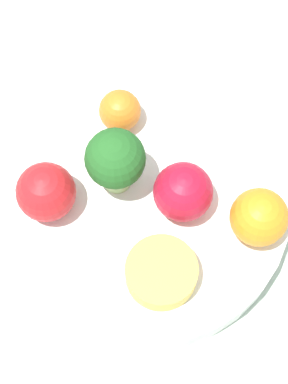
# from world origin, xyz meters

# --- Properties ---
(ground_plane) EXTENTS (6.00, 6.00, 0.00)m
(ground_plane) POSITION_xyz_m (0.00, 0.00, 0.00)
(ground_plane) COLOR gray
(table_surface) EXTENTS (1.20, 1.20, 0.02)m
(table_surface) POSITION_xyz_m (0.00, 0.00, 0.01)
(table_surface) COLOR #B2C6B2
(table_surface) RESTS_ON ground_plane
(bowl) EXTENTS (0.23, 0.23, 0.03)m
(bowl) POSITION_xyz_m (0.00, 0.00, 0.04)
(bowl) COLOR white
(bowl) RESTS_ON table_surface
(broccoli) EXTENTS (0.05, 0.05, 0.06)m
(broccoli) POSITION_xyz_m (0.02, -0.02, 0.09)
(broccoli) COLOR #99C17A
(broccoli) RESTS_ON bowl
(apple_red) EXTENTS (0.05, 0.05, 0.05)m
(apple_red) POSITION_xyz_m (0.07, -0.01, 0.07)
(apple_red) COLOR red
(apple_red) RESTS_ON bowl
(apple_green) EXTENTS (0.05, 0.05, 0.05)m
(apple_green) POSITION_xyz_m (-0.03, 0.01, 0.07)
(apple_green) COLOR #B7142D
(apple_green) RESTS_ON bowl
(orange_front) EXTENTS (0.03, 0.03, 0.03)m
(orange_front) POSITION_xyz_m (0.00, -0.07, 0.07)
(orange_front) COLOR orange
(orange_front) RESTS_ON bowl
(orange_back) EXTENTS (0.04, 0.04, 0.04)m
(orange_back) POSITION_xyz_m (-0.08, 0.05, 0.07)
(orange_back) COLOR orange
(orange_back) RESTS_ON bowl
(small_cup) EXTENTS (0.05, 0.05, 0.02)m
(small_cup) POSITION_xyz_m (0.01, 0.07, 0.06)
(small_cup) COLOR #F4CC4C
(small_cup) RESTS_ON bowl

